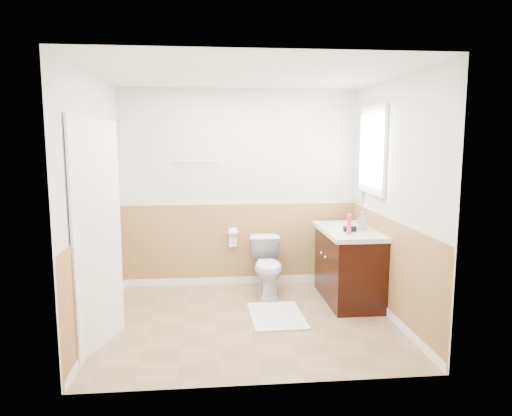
{
  "coord_description": "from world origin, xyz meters",
  "views": [
    {
      "loc": [
        -0.39,
        -4.69,
        1.87
      ],
      "look_at": [
        0.1,
        0.25,
        1.15
      ],
      "focal_mm": 33.22,
      "sensor_mm": 36.0,
      "label": 1
    }
  ],
  "objects": [
    {
      "name": "floor",
      "position": [
        0.0,
        0.0,
        0.0
      ],
      "size": [
        3.0,
        3.0,
        0.0
      ],
      "primitive_type": "plane",
      "color": "#8C7051",
      "rests_on": "ground"
    },
    {
      "name": "ceiling",
      "position": [
        0.0,
        0.0,
        2.5
      ],
      "size": [
        3.0,
        3.0,
        0.0
      ],
      "primitive_type": "plane",
      "rotation": [
        3.14,
        0.0,
        0.0
      ],
      "color": "white",
      "rests_on": "floor"
    },
    {
      "name": "wall_back",
      "position": [
        0.0,
        1.3,
        1.25
      ],
      "size": [
        3.0,
        0.0,
        3.0
      ],
      "primitive_type": "plane",
      "rotation": [
        1.57,
        0.0,
        0.0
      ],
      "color": "silver",
      "rests_on": "floor"
    },
    {
      "name": "wall_front",
      "position": [
        0.0,
        -1.3,
        1.25
      ],
      "size": [
        3.0,
        0.0,
        3.0
      ],
      "primitive_type": "plane",
      "rotation": [
        -1.57,
        0.0,
        0.0
      ],
      "color": "silver",
      "rests_on": "floor"
    },
    {
      "name": "wall_left",
      "position": [
        -1.5,
        0.0,
        1.25
      ],
      "size": [
        0.0,
        3.0,
        3.0
      ],
      "primitive_type": "plane",
      "rotation": [
        1.57,
        0.0,
        1.57
      ],
      "color": "silver",
      "rests_on": "floor"
    },
    {
      "name": "wall_right",
      "position": [
        1.5,
        0.0,
        1.25
      ],
      "size": [
        0.0,
        3.0,
        3.0
      ],
      "primitive_type": "plane",
      "rotation": [
        1.57,
        0.0,
        -1.57
      ],
      "color": "silver",
      "rests_on": "floor"
    },
    {
      "name": "wainscot_back",
      "position": [
        0.0,
        1.29,
        0.5
      ],
      "size": [
        3.0,
        0.0,
        3.0
      ],
      "primitive_type": "plane",
      "rotation": [
        1.57,
        0.0,
        0.0
      ],
      "color": "#B18347",
      "rests_on": "floor"
    },
    {
      "name": "wainscot_front",
      "position": [
        0.0,
        -1.29,
        0.5
      ],
      "size": [
        3.0,
        0.0,
        3.0
      ],
      "primitive_type": "plane",
      "rotation": [
        -1.57,
        0.0,
        0.0
      ],
      "color": "#B18347",
      "rests_on": "floor"
    },
    {
      "name": "wainscot_left",
      "position": [
        -1.49,
        0.0,
        0.5
      ],
      "size": [
        0.0,
        2.6,
        2.6
      ],
      "primitive_type": "plane",
      "rotation": [
        1.57,
        0.0,
        1.57
      ],
      "color": "#B18347",
      "rests_on": "floor"
    },
    {
      "name": "wainscot_right",
      "position": [
        1.49,
        0.0,
        0.5
      ],
      "size": [
        0.0,
        2.6,
        2.6
      ],
      "primitive_type": "plane",
      "rotation": [
        1.57,
        0.0,
        -1.57
      ],
      "color": "#B18347",
      "rests_on": "floor"
    },
    {
      "name": "toilet",
      "position": [
        0.3,
        0.86,
        0.34
      ],
      "size": [
        0.4,
        0.68,
        0.68
      ],
      "primitive_type": "imported",
      "rotation": [
        0.0,
        0.0,
        0.03
      ],
      "color": "white",
      "rests_on": "floor"
    },
    {
      "name": "bath_mat",
      "position": [
        0.3,
        0.08,
        0.01
      ],
      "size": [
        0.57,
        0.81,
        0.02
      ],
      "primitive_type": "cube",
      "rotation": [
        0.0,
        0.0,
        0.03
      ],
      "color": "white",
      "rests_on": "floor"
    },
    {
      "name": "vanity_cabinet",
      "position": [
        1.21,
        0.53,
        0.4
      ],
      "size": [
        0.55,
        1.1,
        0.8
      ],
      "primitive_type": "cube",
      "color": "black",
      "rests_on": "floor"
    },
    {
      "name": "vanity_knob_left",
      "position": [
        0.91,
        0.43,
        0.55
      ],
      "size": [
        0.03,
        0.03,
        0.03
      ],
      "primitive_type": "sphere",
      "color": "silver",
      "rests_on": "vanity_cabinet"
    },
    {
      "name": "vanity_knob_right",
      "position": [
        0.91,
        0.63,
        0.55
      ],
      "size": [
        0.03,
        0.03,
        0.03
      ],
      "primitive_type": "sphere",
      "color": "silver",
      "rests_on": "vanity_cabinet"
    },
    {
      "name": "countertop",
      "position": [
        1.2,
        0.53,
        0.83
      ],
      "size": [
        0.6,
        1.15,
        0.05
      ],
      "primitive_type": "cube",
      "color": "silver",
      "rests_on": "vanity_cabinet"
    },
    {
      "name": "sink_basin",
      "position": [
        1.21,
        0.68,
        0.86
      ],
      "size": [
        0.36,
        0.36,
        0.02
      ],
      "primitive_type": "cylinder",
      "color": "white",
      "rests_on": "countertop"
    },
    {
      "name": "faucet",
      "position": [
        1.39,
        0.68,
        0.92
      ],
      "size": [
        0.02,
        0.02,
        0.14
      ],
      "primitive_type": "cylinder",
      "color": "silver",
      "rests_on": "countertop"
    },
    {
      "name": "lotion_bottle",
      "position": [
        1.11,
        0.23,
        0.96
      ],
      "size": [
        0.05,
        0.05,
        0.22
      ],
      "primitive_type": "cylinder",
      "color": "#DF395B",
      "rests_on": "countertop"
    },
    {
      "name": "soap_dispenser",
      "position": [
        1.33,
        0.45,
        0.95
      ],
      "size": [
        0.12,
        0.12,
        0.2
      ],
      "primitive_type": "imported",
      "rotation": [
        0.0,
        0.0,
        -0.35
      ],
      "color": "#979EAB",
      "rests_on": "countertop"
    },
    {
      "name": "hair_dryer_body",
      "position": [
        1.16,
        0.37,
        0.89
      ],
      "size": [
        0.14,
        0.07,
        0.07
      ],
      "primitive_type": "cylinder",
      "rotation": [
        0.0,
        1.57,
        0.0
      ],
      "color": "black",
      "rests_on": "countertop"
    },
    {
      "name": "hair_dryer_handle",
      "position": [
        1.13,
        0.39,
        0.86
      ],
      "size": [
        0.03,
        0.03,
        0.07
      ],
      "primitive_type": "cylinder",
      "color": "black",
      "rests_on": "countertop"
    },
    {
      "name": "mirror_panel",
      "position": [
        1.48,
        1.1,
        1.55
      ],
      "size": [
        0.02,
        0.35,
        0.9
      ],
      "primitive_type": "cube",
      "color": "silver",
      "rests_on": "wall_right"
    },
    {
      "name": "window_frame",
      "position": [
        1.47,
        0.59,
        1.75
      ],
      "size": [
        0.04,
        0.8,
        1.0
      ],
      "primitive_type": "cube",
      "color": "white",
      "rests_on": "wall_right"
    },
    {
      "name": "window_glass",
      "position": [
        1.49,
        0.59,
        1.75
      ],
      "size": [
        0.01,
        0.7,
        0.9
      ],
      "primitive_type": "cube",
      "color": "white",
      "rests_on": "wall_right"
    },
    {
      "name": "door",
      "position": [
        -1.4,
        -0.45,
        1.02
      ],
      "size": [
        0.29,
        0.78,
        2.04
      ],
      "primitive_type": "cube",
      "rotation": [
        0.0,
        0.0,
        -0.31
      ],
      "color": "white",
      "rests_on": "wall_left"
    },
    {
      "name": "door_frame",
      "position": [
        -1.48,
        -0.45,
        1.03
      ],
      "size": [
        0.02,
        0.92,
        2.1
      ],
      "primitive_type": "cube",
      "color": "white",
      "rests_on": "wall_left"
    },
    {
      "name": "door_knob",
      "position": [
        -1.34,
        -0.12,
        0.95
      ],
      "size": [
        0.06,
        0.06,
        0.06
      ],
      "primitive_type": "sphere",
      "color": "silver",
      "rests_on": "door"
    },
    {
      "name": "towel_bar",
      "position": [
        -0.55,
        1.25,
        1.6
      ],
      "size": [
        0.62,
        0.02,
        0.02
      ],
      "primitive_type": "cylinder",
      "rotation": [
        0.0,
        1.57,
        0.0
      ],
      "color": "silver",
      "rests_on": "wall_back"
    },
    {
      "name": "tp_holder_bar",
      "position": [
        -0.1,
        1.23,
        0.7
      ],
      "size": [
        0.14,
        0.02,
        0.02
      ],
      "primitive_type": "cylinder",
      "rotation": [
        0.0,
        1.57,
        0.0
      ],
      "color": "silver",
      "rests_on": "wall_back"
    },
    {
      "name": "tp_roll",
      "position": [
        -0.1,
        1.23,
        0.7
      ],
      "size": [
        0.1,
        0.11,
        0.11
      ],
      "primitive_type": "cylinder",
      "rotation": [
        0.0,
        1.57,
        0.0
      ],
      "color": "white",
      "rests_on": "tp_holder_bar"
    },
    {
      "name": "tp_sheet",
      "position": [
        -0.1,
        1.23,
        0.59
      ],
      "size": [
        0.1,
        0.01,
        0.16
      ],
      "primitive_type": "cube",
      "color": "white",
      "rests_on": "tp_roll"
    }
  ]
}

